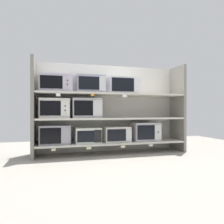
{
  "coord_description": "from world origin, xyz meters",
  "views": [
    {
      "loc": [
        -1.05,
        -3.77,
        0.74
      ],
      "look_at": [
        0.0,
        0.0,
        0.73
      ],
      "focal_mm": 35.22,
      "sensor_mm": 36.0,
      "label": 1
    }
  ],
  "objects_px": {
    "microwave_1": "(87,135)",
    "microwave_7": "(90,84)",
    "microwave_6": "(56,84)",
    "microwave_0": "(55,135)",
    "microwave_5": "(86,108)",
    "microwave_2": "(117,134)",
    "microwave_3": "(145,131)",
    "microwave_8": "(123,86)",
    "microwave_4": "(54,108)"
  },
  "relations": [
    {
      "from": "microwave_1",
      "to": "microwave_0",
      "type": "bearing_deg",
      "value": -179.96
    },
    {
      "from": "microwave_2",
      "to": "microwave_6",
      "type": "bearing_deg",
      "value": 179.99
    },
    {
      "from": "microwave_1",
      "to": "microwave_4",
      "type": "bearing_deg",
      "value": -180.0
    },
    {
      "from": "microwave_2",
      "to": "microwave_6",
      "type": "distance_m",
      "value": 1.37
    },
    {
      "from": "microwave_1",
      "to": "microwave_5",
      "type": "distance_m",
      "value": 0.47
    },
    {
      "from": "microwave_7",
      "to": "microwave_2",
      "type": "bearing_deg",
      "value": -0.03
    },
    {
      "from": "microwave_0",
      "to": "microwave_1",
      "type": "xyz_separation_m",
      "value": [
        0.54,
        0.0,
        -0.02
      ]
    },
    {
      "from": "microwave_7",
      "to": "microwave_5",
      "type": "bearing_deg",
      "value": -179.96
    },
    {
      "from": "microwave_6",
      "to": "microwave_8",
      "type": "bearing_deg",
      "value": -0.02
    },
    {
      "from": "microwave_0",
      "to": "microwave_7",
      "type": "height_order",
      "value": "microwave_7"
    },
    {
      "from": "microwave_3",
      "to": "microwave_6",
      "type": "distance_m",
      "value": 1.82
    },
    {
      "from": "microwave_5",
      "to": "microwave_7",
      "type": "relative_size",
      "value": 1.02
    },
    {
      "from": "microwave_4",
      "to": "microwave_8",
      "type": "height_order",
      "value": "microwave_8"
    },
    {
      "from": "microwave_3",
      "to": "microwave_4",
      "type": "height_order",
      "value": "microwave_4"
    },
    {
      "from": "microwave_0",
      "to": "microwave_4",
      "type": "bearing_deg",
      "value": 177.36
    },
    {
      "from": "microwave_1",
      "to": "microwave_5",
      "type": "bearing_deg",
      "value": -179.92
    },
    {
      "from": "microwave_1",
      "to": "microwave_4",
      "type": "height_order",
      "value": "microwave_4"
    },
    {
      "from": "microwave_4",
      "to": "microwave_8",
      "type": "xyz_separation_m",
      "value": [
        1.2,
        -0.0,
        0.41
      ]
    },
    {
      "from": "microwave_0",
      "to": "microwave_2",
      "type": "relative_size",
      "value": 1.08
    },
    {
      "from": "microwave_2",
      "to": "microwave_7",
      "type": "distance_m",
      "value": 1.0
    },
    {
      "from": "microwave_1",
      "to": "microwave_8",
      "type": "bearing_deg",
      "value": -0.04
    },
    {
      "from": "microwave_8",
      "to": "microwave_7",
      "type": "bearing_deg",
      "value": 179.96
    },
    {
      "from": "microwave_0",
      "to": "microwave_3",
      "type": "distance_m",
      "value": 1.63
    },
    {
      "from": "microwave_2",
      "to": "microwave_5",
      "type": "xyz_separation_m",
      "value": [
        -0.55,
        0.0,
        0.46
      ]
    },
    {
      "from": "microwave_6",
      "to": "microwave_3",
      "type": "bearing_deg",
      "value": -0.01
    },
    {
      "from": "microwave_4",
      "to": "microwave_5",
      "type": "height_order",
      "value": "microwave_5"
    },
    {
      "from": "microwave_0",
      "to": "microwave_7",
      "type": "xyz_separation_m",
      "value": [
        0.59,
        0.0,
        0.85
      ]
    },
    {
      "from": "microwave_2",
      "to": "microwave_4",
      "type": "xyz_separation_m",
      "value": [
        -1.08,
        0.0,
        0.46
      ]
    },
    {
      "from": "microwave_4",
      "to": "microwave_6",
      "type": "bearing_deg",
      "value": 0.15
    },
    {
      "from": "microwave_8",
      "to": "microwave_5",
      "type": "bearing_deg",
      "value": 179.97
    },
    {
      "from": "microwave_2",
      "to": "microwave_3",
      "type": "relative_size",
      "value": 0.94
    },
    {
      "from": "microwave_6",
      "to": "microwave_1",
      "type": "bearing_deg",
      "value": -0.0
    },
    {
      "from": "microwave_1",
      "to": "microwave_7",
      "type": "xyz_separation_m",
      "value": [
        0.05,
        0.0,
        0.88
      ]
    },
    {
      "from": "microwave_4",
      "to": "microwave_5",
      "type": "distance_m",
      "value": 0.53
    },
    {
      "from": "microwave_3",
      "to": "microwave_6",
      "type": "height_order",
      "value": "microwave_6"
    },
    {
      "from": "microwave_2",
      "to": "microwave_0",
      "type": "bearing_deg",
      "value": -179.99
    },
    {
      "from": "microwave_1",
      "to": "microwave_3",
      "type": "height_order",
      "value": "microwave_3"
    },
    {
      "from": "microwave_3",
      "to": "microwave_8",
      "type": "xyz_separation_m",
      "value": [
        -0.44,
        -0.0,
        0.83
      ]
    },
    {
      "from": "microwave_5",
      "to": "microwave_0",
      "type": "bearing_deg",
      "value": -179.96
    },
    {
      "from": "microwave_0",
      "to": "microwave_3",
      "type": "bearing_deg",
      "value": 0.01
    },
    {
      "from": "microwave_4",
      "to": "microwave_6",
      "type": "xyz_separation_m",
      "value": [
        0.02,
        0.0,
        0.41
      ]
    },
    {
      "from": "microwave_0",
      "to": "microwave_6",
      "type": "height_order",
      "value": "microwave_6"
    },
    {
      "from": "microwave_3",
      "to": "microwave_1",
      "type": "bearing_deg",
      "value": 179.99
    },
    {
      "from": "microwave_1",
      "to": "microwave_7",
      "type": "relative_size",
      "value": 0.9
    },
    {
      "from": "microwave_6",
      "to": "microwave_5",
      "type": "bearing_deg",
      "value": -0.01
    },
    {
      "from": "microwave_5",
      "to": "microwave_3",
      "type": "bearing_deg",
      "value": -0.01
    },
    {
      "from": "microwave_0",
      "to": "microwave_8",
      "type": "bearing_deg",
      "value": -0.0
    },
    {
      "from": "microwave_2",
      "to": "microwave_5",
      "type": "distance_m",
      "value": 0.72
    },
    {
      "from": "microwave_2",
      "to": "microwave_4",
      "type": "height_order",
      "value": "microwave_4"
    },
    {
      "from": "microwave_6",
      "to": "microwave_7",
      "type": "xyz_separation_m",
      "value": [
        0.58,
        0.0,
        0.01
      ]
    }
  ]
}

